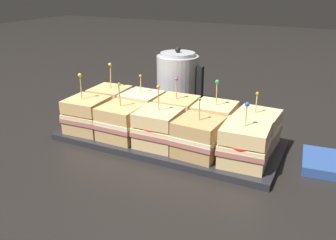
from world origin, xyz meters
TOP-DOWN VIEW (x-y plane):
  - ground_plane at (0.00, 0.00)m, footprint 6.00×6.00m
  - serving_platter at (0.00, 0.00)m, footprint 0.64×0.27m
  - sandwich_front_far_left at (-0.24, -0.06)m, footprint 0.12×0.12m
  - sandwich_front_left at (-0.12, -0.06)m, footprint 0.12×0.12m
  - sandwich_front_center at (0.00, -0.06)m, footprint 0.12×0.12m
  - sandwich_front_right at (0.12, -0.06)m, footprint 0.12×0.12m
  - sandwich_front_far_right at (0.24, -0.06)m, footprint 0.12×0.12m
  - sandwich_back_far_left at (-0.24, 0.06)m, footprint 0.12×0.12m
  - sandwich_back_left at (-0.12, 0.06)m, footprint 0.12×0.12m
  - sandwich_back_center at (-0.00, 0.06)m, footprint 0.12×0.12m
  - sandwich_back_right at (0.12, 0.06)m, footprint 0.12×0.12m
  - sandwich_back_far_right at (0.24, 0.06)m, footprint 0.12×0.12m
  - kettle_steel at (-0.10, 0.29)m, footprint 0.17×0.15m
  - napkin_stack at (0.44, 0.05)m, footprint 0.15×0.15m

SIDE VIEW (x-z plane):
  - ground_plane at x=0.00m, z-range 0.00..0.00m
  - serving_platter at x=0.00m, z-range 0.00..0.02m
  - napkin_stack at x=0.44m, z-range 0.00..0.02m
  - sandwich_front_right at x=0.12m, z-range -0.01..0.15m
  - sandwich_back_far_right at x=0.24m, z-range -0.01..0.14m
  - sandwich_front_left at x=-0.12m, z-range -0.02..0.15m
  - sandwich_front_center at x=0.00m, z-range -0.02..0.15m
  - sandwich_front_far_left at x=-0.24m, z-range -0.02..0.16m
  - sandwich_back_left at x=-0.12m, z-range -0.01..0.15m
  - sandwich_back_center at x=0.00m, z-range -0.02..0.15m
  - sandwich_front_far_right at x=0.24m, z-range -0.01..0.15m
  - sandwich_back_far_left at x=-0.24m, z-range -0.02..0.16m
  - sandwich_back_right at x=0.12m, z-range -0.02..0.16m
  - kettle_steel at x=-0.10m, z-range -0.01..0.22m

